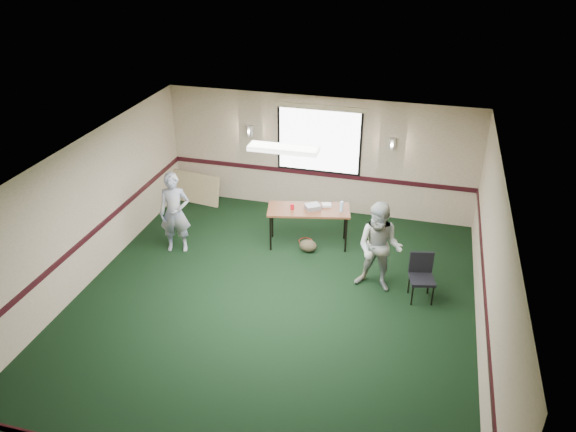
% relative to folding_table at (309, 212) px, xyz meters
% --- Properties ---
extents(ground, '(8.00, 8.00, 0.00)m').
position_rel_folding_table_xyz_m(ground, '(-0.15, -2.36, -0.77)').
color(ground, black).
rests_on(ground, ground).
extents(room_shell, '(8.00, 8.02, 8.00)m').
position_rel_folding_table_xyz_m(room_shell, '(-0.15, -0.24, 0.81)').
color(room_shell, tan).
rests_on(room_shell, ground).
extents(folding_table, '(1.77, 1.01, 0.83)m').
position_rel_folding_table_xyz_m(folding_table, '(0.00, 0.00, 0.00)').
color(folding_table, brown).
rests_on(folding_table, ground).
extents(projector, '(0.37, 0.36, 0.10)m').
position_rel_folding_table_xyz_m(projector, '(0.07, 0.02, 0.11)').
color(projector, gray).
rests_on(projector, folding_table).
extents(game_console, '(0.23, 0.20, 0.05)m').
position_rel_folding_table_xyz_m(game_console, '(0.32, 0.22, 0.08)').
color(game_console, silver).
rests_on(game_console, folding_table).
extents(red_cup, '(0.08, 0.08, 0.12)m').
position_rel_folding_table_xyz_m(red_cup, '(-0.32, -0.10, 0.12)').
color(red_cup, red).
rests_on(red_cup, folding_table).
extents(water_bottle, '(0.07, 0.07, 0.22)m').
position_rel_folding_table_xyz_m(water_bottle, '(0.66, 0.07, 0.17)').
color(water_bottle, '#9BD9FF').
rests_on(water_bottle, folding_table).
extents(duffel_bag, '(0.39, 0.32, 0.25)m').
position_rel_folding_table_xyz_m(duffel_bag, '(0.06, -0.28, -0.65)').
color(duffel_bag, '#413825').
rests_on(duffel_bag, ground).
extents(cable_coil, '(0.38, 0.38, 0.01)m').
position_rel_folding_table_xyz_m(cable_coil, '(-0.07, 0.09, -0.77)').
color(cable_coil, red).
rests_on(cable_coil, ground).
extents(folded_table, '(1.44, 0.41, 0.73)m').
position_rel_folding_table_xyz_m(folded_table, '(-3.14, 1.24, -0.41)').
color(folded_table, tan).
rests_on(folded_table, ground).
extents(conference_chair, '(0.51, 0.53, 0.87)m').
position_rel_folding_table_xyz_m(conference_chair, '(2.36, -1.26, -0.27)').
color(conference_chair, black).
rests_on(conference_chair, ground).
extents(person_left, '(0.70, 0.56, 1.69)m').
position_rel_folding_table_xyz_m(person_left, '(-2.55, -0.88, 0.07)').
color(person_left, '#445297').
rests_on(person_left, ground).
extents(person_right, '(0.93, 0.77, 1.73)m').
position_rel_folding_table_xyz_m(person_right, '(1.57, -1.20, 0.09)').
color(person_right, '#799BBC').
rests_on(person_right, ground).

